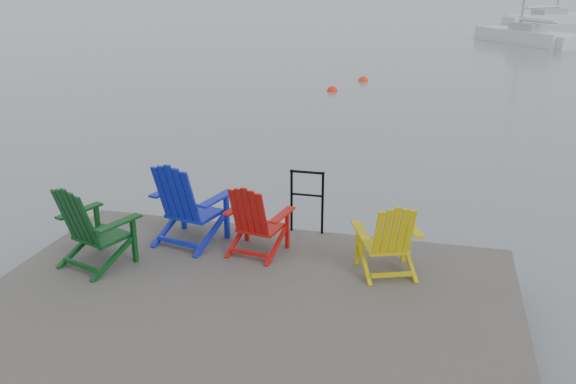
% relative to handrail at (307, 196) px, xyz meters
% --- Properties ---
extents(ground, '(400.00, 400.00, 0.00)m').
position_rel_handrail_xyz_m(ground, '(-0.25, -2.45, -1.04)').
color(ground, slate).
rests_on(ground, ground).
extents(dock, '(6.00, 5.00, 1.40)m').
position_rel_handrail_xyz_m(dock, '(-0.25, -2.45, -0.69)').
color(dock, '#322F2C').
rests_on(dock, ground).
extents(handrail, '(0.48, 0.04, 0.90)m').
position_rel_handrail_xyz_m(handrail, '(0.00, 0.00, 0.00)').
color(handrail, black).
rests_on(handrail, dock).
extents(chair_green, '(1.02, 0.97, 1.07)m').
position_rel_handrail_xyz_m(chair_green, '(-2.32, -1.68, -0.00)').
color(chair_green, '#0A3C14').
rests_on(chair_green, dock).
extents(chair_blue, '(1.06, 1.00, 1.16)m').
position_rel_handrail_xyz_m(chair_blue, '(-1.45, -0.76, 0.04)').
color(chair_blue, '#101FAF').
rests_on(chair_blue, dock).
extents(chair_red, '(0.85, 0.80, 0.96)m').
position_rel_handrail_xyz_m(chair_red, '(-0.48, -0.85, -0.06)').
color(chair_red, '#AE100C').
rests_on(chair_red, dock).
extents(chair_yellow, '(0.91, 0.87, 0.94)m').
position_rel_handrail_xyz_m(chair_yellow, '(1.22, -1.02, -0.07)').
color(chair_yellow, '#C6B00B').
rests_on(chair_yellow, dock).
extents(sailboat_near, '(5.44, 6.88, 9.92)m').
position_rel_handrail_xyz_m(sailboat_near, '(6.36, 33.13, -0.69)').
color(sailboat_near, silver).
rests_on(sailboat_near, ground).
extents(sailboat_mid, '(8.17, 6.98, 11.83)m').
position_rel_handrail_xyz_m(sailboat_mid, '(10.52, 51.05, -0.69)').
color(sailboat_mid, silver).
rests_on(sailboat_mid, ground).
extents(buoy_a, '(0.38, 0.38, 0.38)m').
position_rel_handrail_xyz_m(buoy_a, '(-2.11, 13.80, -1.04)').
color(buoy_a, red).
rests_on(buoy_a, ground).
extents(buoy_b, '(0.39, 0.39, 0.39)m').
position_rel_handrail_xyz_m(buoy_b, '(-1.32, 16.35, -1.04)').
color(buoy_b, red).
rests_on(buoy_b, ground).
extents(buoy_d, '(0.38, 0.38, 0.38)m').
position_rel_handrail_xyz_m(buoy_d, '(5.86, 37.55, -1.04)').
color(buoy_d, red).
rests_on(buoy_d, ground).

